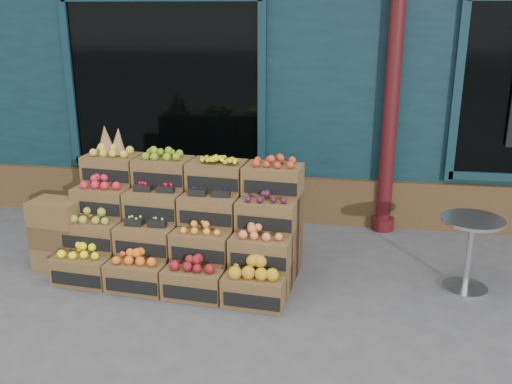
# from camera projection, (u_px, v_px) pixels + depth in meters

# --- Properties ---
(ground) EXTENTS (60.00, 60.00, 0.00)m
(ground) POSITION_uv_depth(u_px,v_px,m) (265.00, 300.00, 5.43)
(ground) COLOR #49494C
(ground) RESTS_ON ground
(shop_facade) EXTENTS (12.00, 6.24, 4.80)m
(shop_facade) POSITION_uv_depth(u_px,v_px,m) (309.00, 24.00, 9.50)
(shop_facade) COLOR #0D252C
(shop_facade) RESTS_ON ground
(crate_display) EXTENTS (2.46, 1.37, 1.48)m
(crate_display) POSITION_uv_depth(u_px,v_px,m) (183.00, 230.00, 5.91)
(crate_display) COLOR brown
(crate_display) RESTS_ON ground
(spare_crates) EXTENTS (0.55, 0.41, 0.76)m
(spare_crates) POSITION_uv_depth(u_px,v_px,m) (58.00, 235.00, 6.00)
(spare_crates) COLOR brown
(spare_crates) RESTS_ON ground
(bistro_table) EXTENTS (0.59, 0.59, 0.75)m
(bistro_table) POSITION_uv_depth(u_px,v_px,m) (470.00, 246.00, 5.50)
(bistro_table) COLOR silver
(bistro_table) RESTS_ON ground
(shopkeeper) EXTENTS (0.87, 0.69, 2.09)m
(shopkeeper) POSITION_uv_depth(u_px,v_px,m) (202.00, 129.00, 7.97)
(shopkeeper) COLOR #17532C
(shopkeeper) RESTS_ON ground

